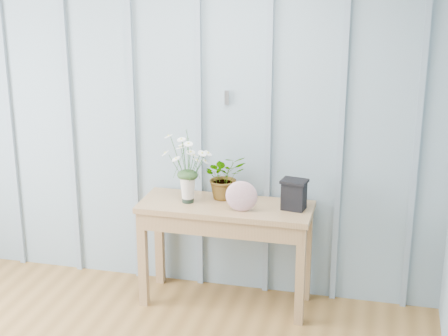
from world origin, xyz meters
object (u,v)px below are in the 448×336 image
(carved_box, at_px, (294,194))
(sideboard, at_px, (226,220))
(felt_disc_vessel, at_px, (242,196))
(daisy_vase, at_px, (187,158))

(carved_box, bearing_deg, sideboard, -177.19)
(carved_box, bearing_deg, felt_disc_vessel, -159.75)
(sideboard, xyz_separation_m, felt_disc_vessel, (0.13, -0.10, 0.22))
(daisy_vase, xyz_separation_m, carved_box, (0.74, 0.04, -0.21))
(sideboard, distance_m, daisy_vase, 0.51)
(carved_box, bearing_deg, daisy_vase, -176.90)
(sideboard, distance_m, carved_box, 0.52)
(felt_disc_vessel, height_order, carved_box, felt_disc_vessel)
(felt_disc_vessel, distance_m, carved_box, 0.36)
(felt_disc_vessel, bearing_deg, carved_box, 14.95)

